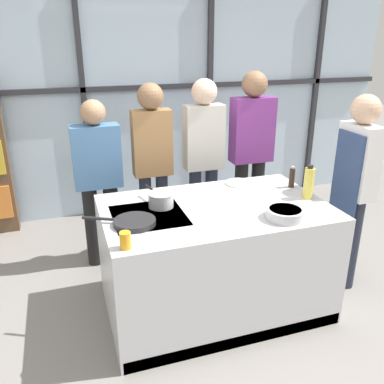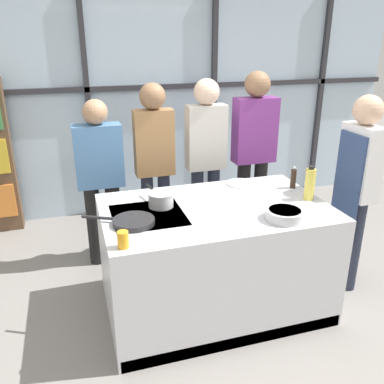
{
  "view_description": "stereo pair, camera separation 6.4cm",
  "coord_description": "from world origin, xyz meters",
  "px_view_note": "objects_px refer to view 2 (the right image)",
  "views": [
    {
      "loc": [
        -1.06,
        -2.65,
        2.12
      ],
      "look_at": [
        -0.16,
        0.1,
        1.0
      ],
      "focal_mm": 38.0,
      "sensor_mm": 36.0,
      "label": 1
    },
    {
      "loc": [
        -1.0,
        -2.67,
        2.12
      ],
      "look_at": [
        -0.16,
        0.1,
        1.0
      ],
      "focal_mm": 38.0,
      "sensor_mm": 36.0,
      "label": 2
    }
  ],
  "objects_px": {
    "mixing_bowl": "(285,214)",
    "oil_bottle": "(310,184)",
    "spectator_far_right": "(254,148)",
    "white_plate": "(241,183)",
    "spectator_center_right": "(206,154)",
    "pepper_grinder": "(293,178)",
    "spectator_far_left": "(100,175)",
    "juice_glass_near": "(123,240)",
    "frying_pan": "(133,221)",
    "chef": "(356,181)",
    "saucepan": "(161,199)",
    "spectator_center_left": "(155,159)"
  },
  "relations": [
    {
      "from": "saucepan",
      "to": "pepper_grinder",
      "type": "relative_size",
      "value": 1.87
    },
    {
      "from": "frying_pan",
      "to": "oil_bottle",
      "type": "distance_m",
      "value": 1.42
    },
    {
      "from": "spectator_far_left",
      "to": "spectator_far_right",
      "type": "height_order",
      "value": "spectator_far_right"
    },
    {
      "from": "chef",
      "to": "mixing_bowl",
      "type": "height_order",
      "value": "chef"
    },
    {
      "from": "juice_glass_near",
      "to": "white_plate",
      "type": "bearing_deg",
      "value": 36.28
    },
    {
      "from": "saucepan",
      "to": "pepper_grinder",
      "type": "xyz_separation_m",
      "value": [
        1.17,
        0.06,
        0.03
      ]
    },
    {
      "from": "chef",
      "to": "spectator_far_right",
      "type": "xyz_separation_m",
      "value": [
        -0.45,
        1.03,
        0.05
      ]
    },
    {
      "from": "saucepan",
      "to": "juice_glass_near",
      "type": "xyz_separation_m",
      "value": [
        -0.36,
        -0.56,
        -0.01
      ]
    },
    {
      "from": "mixing_bowl",
      "to": "spectator_far_right",
      "type": "bearing_deg",
      "value": 74.02
    },
    {
      "from": "frying_pan",
      "to": "mixing_bowl",
      "type": "distance_m",
      "value": 1.07
    },
    {
      "from": "spectator_far_right",
      "to": "pepper_grinder",
      "type": "xyz_separation_m",
      "value": [
        -0.0,
        -0.8,
        -0.06
      ]
    },
    {
      "from": "spectator_far_left",
      "to": "spectator_center_right",
      "type": "bearing_deg",
      "value": -180.0
    },
    {
      "from": "spectator_center_right",
      "to": "white_plate",
      "type": "xyz_separation_m",
      "value": [
        0.12,
        -0.59,
        -0.12
      ]
    },
    {
      "from": "saucepan",
      "to": "chef",
      "type": "bearing_deg",
      "value": -5.75
    },
    {
      "from": "chef",
      "to": "frying_pan",
      "type": "relative_size",
      "value": 3.46
    },
    {
      "from": "spectator_center_left",
      "to": "white_plate",
      "type": "bearing_deg",
      "value": 137.54
    },
    {
      "from": "spectator_center_right",
      "to": "oil_bottle",
      "type": "xyz_separation_m",
      "value": [
        0.5,
        -1.06,
        0.0
      ]
    },
    {
      "from": "saucepan",
      "to": "oil_bottle",
      "type": "relative_size",
      "value": 1.31
    },
    {
      "from": "spectator_center_right",
      "to": "white_plate",
      "type": "distance_m",
      "value": 0.61
    },
    {
      "from": "chef",
      "to": "spectator_center_right",
      "type": "relative_size",
      "value": 0.97
    },
    {
      "from": "spectator_center_left",
      "to": "mixing_bowl",
      "type": "distance_m",
      "value": 1.5
    },
    {
      "from": "spectator_far_right",
      "to": "white_plate",
      "type": "distance_m",
      "value": 0.72
    },
    {
      "from": "spectator_far_left",
      "to": "pepper_grinder",
      "type": "height_order",
      "value": "spectator_far_left"
    },
    {
      "from": "spectator_center_left",
      "to": "saucepan",
      "type": "distance_m",
      "value": 0.88
    },
    {
      "from": "chef",
      "to": "saucepan",
      "type": "distance_m",
      "value": 1.64
    },
    {
      "from": "spectator_far_right",
      "to": "pepper_grinder",
      "type": "bearing_deg",
      "value": 89.72
    },
    {
      "from": "chef",
      "to": "spectator_far_left",
      "type": "bearing_deg",
      "value": 62.87
    },
    {
      "from": "frying_pan",
      "to": "pepper_grinder",
      "type": "bearing_deg",
      "value": 12.34
    },
    {
      "from": "spectator_far_right",
      "to": "mixing_bowl",
      "type": "distance_m",
      "value": 1.41
    },
    {
      "from": "frying_pan",
      "to": "saucepan",
      "type": "height_order",
      "value": "saucepan"
    },
    {
      "from": "chef",
      "to": "pepper_grinder",
      "type": "xyz_separation_m",
      "value": [
        -0.46,
        0.23,
        -0.01
      ]
    },
    {
      "from": "spectator_center_right",
      "to": "pepper_grinder",
      "type": "height_order",
      "value": "spectator_center_right"
    },
    {
      "from": "spectator_far_left",
      "to": "spectator_center_right",
      "type": "distance_m",
      "value": 1.04
    },
    {
      "from": "saucepan",
      "to": "spectator_center_right",
      "type": "bearing_deg",
      "value": 52.79
    },
    {
      "from": "spectator_center_left",
      "to": "white_plate",
      "type": "xyz_separation_m",
      "value": [
        0.64,
        -0.59,
        -0.12
      ]
    },
    {
      "from": "mixing_bowl",
      "to": "pepper_grinder",
      "type": "xyz_separation_m",
      "value": [
        0.38,
        0.55,
        0.05
      ]
    },
    {
      "from": "mixing_bowl",
      "to": "oil_bottle",
      "type": "relative_size",
      "value": 1.01
    },
    {
      "from": "pepper_grinder",
      "to": "spectator_far_left",
      "type": "bearing_deg",
      "value": 152.63
    },
    {
      "from": "spectator_far_left",
      "to": "mixing_bowl",
      "type": "height_order",
      "value": "spectator_far_left"
    },
    {
      "from": "chef",
      "to": "saucepan",
      "type": "relative_size",
      "value": 4.71
    },
    {
      "from": "spectator_center_right",
      "to": "frying_pan",
      "type": "distance_m",
      "value": 1.44
    },
    {
      "from": "chef",
      "to": "spectator_center_right",
      "type": "bearing_deg",
      "value": 43.4
    },
    {
      "from": "chef",
      "to": "spectator_far_right",
      "type": "height_order",
      "value": "spectator_far_right"
    },
    {
      "from": "spectator_far_right",
      "to": "white_plate",
      "type": "bearing_deg",
      "value": 56.21
    },
    {
      "from": "spectator_center_left",
      "to": "pepper_grinder",
      "type": "relative_size",
      "value": 8.97
    },
    {
      "from": "chef",
      "to": "oil_bottle",
      "type": "height_order",
      "value": "chef"
    },
    {
      "from": "pepper_grinder",
      "to": "juice_glass_near",
      "type": "xyz_separation_m",
      "value": [
        -1.53,
        -0.63,
        -0.03
      ]
    },
    {
      "from": "oil_bottle",
      "to": "juice_glass_near",
      "type": "relative_size",
      "value": 2.53
    },
    {
      "from": "spectator_far_right",
      "to": "saucepan",
      "type": "bearing_deg",
      "value": 36.37
    },
    {
      "from": "oil_bottle",
      "to": "pepper_grinder",
      "type": "height_order",
      "value": "oil_bottle"
    }
  ]
}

